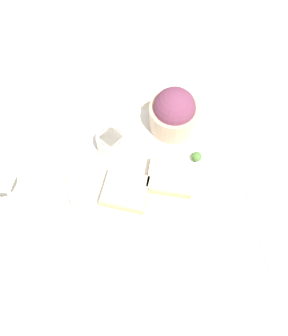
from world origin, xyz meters
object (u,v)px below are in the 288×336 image
at_px(cheese_toast_far, 170,177).
at_px(wine_glass, 4,186).
at_px(sauce_ramekin, 111,141).
at_px(cheese_toast_near, 126,191).
at_px(fork, 260,233).
at_px(salad_bowl, 174,112).

height_order(cheese_toast_far, wine_glass, wine_glass).
bearing_deg(sauce_ramekin, cheese_toast_near, -99.11).
bearing_deg(fork, sauce_ramekin, 121.85).
height_order(wine_glass, fork, wine_glass).
xyz_separation_m(cheese_toast_near, fork, (0.20, -0.18, -0.02)).
bearing_deg(wine_glass, fork, -30.33).
bearing_deg(salad_bowl, sauce_ramekin, 177.83).
distance_m(cheese_toast_near, fork, 0.27).
xyz_separation_m(sauce_ramekin, cheese_toast_far, (0.07, -0.12, -0.01)).
relative_size(sauce_ramekin, cheese_toast_near, 0.53).
relative_size(salad_bowl, cheese_toast_far, 0.89).
height_order(sauce_ramekin, fork, sauce_ramekin).
relative_size(salad_bowl, cheese_toast_near, 0.90).
distance_m(cheese_toast_far, wine_glass, 0.31).
distance_m(salad_bowl, cheese_toast_far, 0.14).
xyz_separation_m(sauce_ramekin, cheese_toast_near, (-0.02, -0.11, -0.01)).
height_order(salad_bowl, fork, salad_bowl).
xyz_separation_m(cheese_toast_far, wine_glass, (-0.29, 0.06, 0.10)).
bearing_deg(salad_bowl, wine_glass, -171.42).
height_order(salad_bowl, wine_glass, wine_glass).
xyz_separation_m(cheese_toast_near, cheese_toast_far, (0.09, -0.01, 0.00)).
xyz_separation_m(salad_bowl, cheese_toast_near, (-0.16, -0.11, -0.03)).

